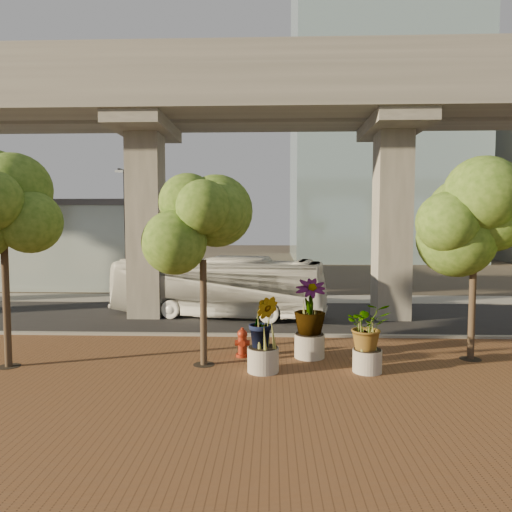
{
  "coord_description": "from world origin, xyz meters",
  "views": [
    {
      "loc": [
        0.21,
        -20.3,
        4.62
      ],
      "look_at": [
        -0.53,
        0.5,
        3.17
      ],
      "focal_mm": 32.0,
      "sensor_mm": 36.0,
      "label": 1
    }
  ],
  "objects": [
    {
      "name": "ground",
      "position": [
        0.0,
        0.0,
        0.0
      ],
      "size": [
        160.0,
        160.0,
        0.0
      ],
      "primitive_type": "plane",
      "color": "#342E26",
      "rests_on": "ground"
    },
    {
      "name": "brick_plaza",
      "position": [
        0.0,
        -8.0,
        0.03
      ],
      "size": [
        70.0,
        13.0,
        0.06
      ],
      "primitive_type": "cube",
      "color": "brown",
      "rests_on": "ground"
    },
    {
      "name": "asphalt_road",
      "position": [
        0.0,
        2.0,
        0.02
      ],
      "size": [
        90.0,
        8.0,
        0.04
      ],
      "primitive_type": "cube",
      "color": "black",
      "rests_on": "ground"
    },
    {
      "name": "curb_strip",
      "position": [
        0.0,
        -2.0,
        0.08
      ],
      "size": [
        70.0,
        0.25,
        0.16
      ],
      "primitive_type": "cube",
      "color": "gray",
      "rests_on": "ground"
    },
    {
      "name": "far_sidewalk",
      "position": [
        0.0,
        7.5,
        0.03
      ],
      "size": [
        90.0,
        3.0,
        0.06
      ],
      "primitive_type": "cube",
      "color": "gray",
      "rests_on": "ground"
    },
    {
      "name": "transit_viaduct",
      "position": [
        0.0,
        2.0,
        7.29
      ],
      "size": [
        72.0,
        5.6,
        12.4
      ],
      "color": "gray",
      "rests_on": "ground"
    },
    {
      "name": "station_pavilion",
      "position": [
        -20.0,
        16.0,
        3.22
      ],
      "size": [
        23.0,
        13.0,
        6.3
      ],
      "color": "#ADC3C6",
      "rests_on": "ground"
    },
    {
      "name": "transit_bus",
      "position": [
        -2.48,
        2.09,
        1.49
      ],
      "size": [
        10.94,
        4.48,
        2.97
      ],
      "primitive_type": "imported",
      "rotation": [
        0.0,
        0.0,
        1.38
      ],
      "color": "silver",
      "rests_on": "ground"
    },
    {
      "name": "fire_hydrant",
      "position": [
        -0.81,
        -4.87,
        0.54
      ],
      "size": [
        0.5,
        0.45,
        1.01
      ],
      "color": "maroon",
      "rests_on": "ground"
    },
    {
      "name": "planter_front",
      "position": [
        3.16,
        -6.36,
        1.39
      ],
      "size": [
        1.99,
        1.99,
        2.19
      ],
      "color": "#AFAB9E",
      "rests_on": "ground"
    },
    {
      "name": "planter_right",
      "position": [
        1.5,
        -4.87,
        1.69
      ],
      "size": [
        2.52,
        2.52,
        2.69
      ],
      "color": "#9B968C",
      "rests_on": "ground"
    },
    {
      "name": "planter_left",
      "position": [
        -0.06,
        -6.45,
        1.51
      ],
      "size": [
        2.16,
        2.16,
        2.38
      ],
      "color": "#A49F94",
      "rests_on": "ground"
    },
    {
      "name": "street_tree_far_west",
      "position": [
        -8.23,
        -6.25,
        5.22
      ],
      "size": [
        3.93,
        3.93,
        6.98
      ],
      "color": "#4C3C2B",
      "rests_on": "ground"
    },
    {
      "name": "street_tree_near_west",
      "position": [
        -2.0,
        -5.83,
        4.55
      ],
      "size": [
        3.69,
        3.69,
        6.19
      ],
      "color": "#4C3C2B",
      "rests_on": "ground"
    },
    {
      "name": "street_tree_near_east",
      "position": [
        6.94,
        -4.9,
        4.72
      ],
      "size": [
        4.16,
        4.16,
        6.57
      ],
      "color": "#4C3C2B",
      "rests_on": "ground"
    },
    {
      "name": "streetlamp_west",
      "position": [
        -8.49,
        6.35,
        4.52
      ],
      "size": [
        0.38,
        1.12,
        7.75
      ],
      "color": "#2D2D32",
      "rests_on": "ground"
    },
    {
      "name": "streetlamp_east",
      "position": [
        7.94,
        7.38,
        5.21
      ],
      "size": [
        0.44,
        1.29,
        8.93
      ],
      "color": "#2E2E33",
      "rests_on": "ground"
    }
  ]
}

